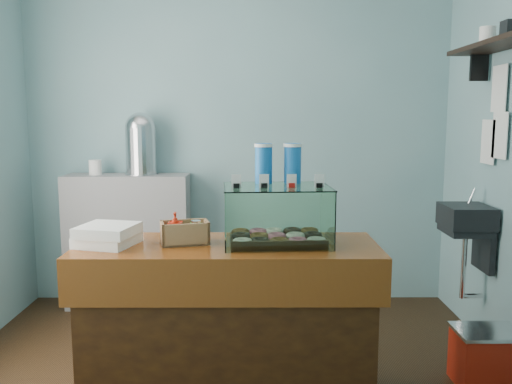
{
  "coord_description": "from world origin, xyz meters",
  "views": [
    {
      "loc": [
        0.14,
        -3.05,
        1.58
      ],
      "look_at": [
        0.15,
        -0.15,
        1.17
      ],
      "focal_mm": 38.0,
      "sensor_mm": 36.0,
      "label": 1
    }
  ],
  "objects_px": {
    "coffee_urn": "(141,142)",
    "counter": "(228,324)",
    "red_cooler": "(487,357)",
    "display_case": "(277,211)"
  },
  "relations": [
    {
      "from": "counter",
      "to": "red_cooler",
      "type": "distance_m",
      "value": 1.55
    },
    {
      "from": "coffee_urn",
      "to": "red_cooler",
      "type": "bearing_deg",
      "value": -30.95
    },
    {
      "from": "coffee_urn",
      "to": "display_case",
      "type": "bearing_deg",
      "value": -55.47
    },
    {
      "from": "coffee_urn",
      "to": "red_cooler",
      "type": "distance_m",
      "value": 2.92
    },
    {
      "from": "counter",
      "to": "coffee_urn",
      "type": "height_order",
      "value": "coffee_urn"
    },
    {
      "from": "counter",
      "to": "red_cooler",
      "type": "relative_size",
      "value": 4.17
    },
    {
      "from": "display_case",
      "to": "red_cooler",
      "type": "bearing_deg",
      "value": 3.0
    },
    {
      "from": "red_cooler",
      "to": "coffee_urn",
      "type": "bearing_deg",
      "value": 148.32
    },
    {
      "from": "coffee_urn",
      "to": "counter",
      "type": "bearing_deg",
      "value": -63.87
    },
    {
      "from": "display_case",
      "to": "red_cooler",
      "type": "height_order",
      "value": "display_case"
    }
  ]
}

